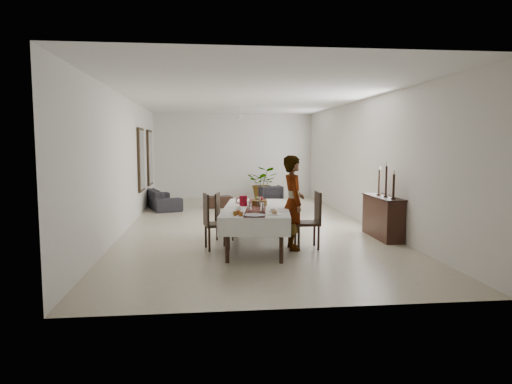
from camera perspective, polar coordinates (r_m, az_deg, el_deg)
name	(u,v)px	position (r m, az deg, el deg)	size (l,w,h in m)	color
floor	(249,225)	(11.68, -0.91, -4.13)	(6.00, 12.00, 0.00)	#BDB396
ceiling	(249,98)	(11.55, -0.94, 11.69)	(6.00, 12.00, 0.02)	white
wall_back	(234,156)	(17.48, -2.76, 4.51)	(6.00, 0.02, 3.20)	silver
wall_front	(295,182)	(5.57, 4.86, 1.31)	(6.00, 0.02, 3.20)	silver
wall_left	(127,163)	(11.61, -15.85, 3.53)	(0.02, 12.00, 3.20)	silver
wall_right	(364,162)	(12.16, 13.33, 3.70)	(0.02, 12.00, 3.20)	silver
dining_table_top	(256,209)	(9.05, 0.03, -2.14)	(1.07, 2.56, 0.05)	black
table_leg_fl	(227,242)	(7.95, -3.63, -6.22)	(0.07, 0.07, 0.75)	black
table_leg_fr	(281,242)	(7.92, 3.19, -6.26)	(0.07, 0.07, 0.75)	black
table_leg_bl	(237,219)	(10.33, -2.38, -3.36)	(0.07, 0.07, 0.75)	black
table_leg_br	(279,219)	(10.31, 2.85, -3.39)	(0.07, 0.07, 0.75)	black
tablecloth_top	(256,207)	(9.04, 0.03, -1.93)	(1.26, 2.75, 0.01)	silver
tablecloth_drape_left	(225,215)	(9.10, -3.90, -2.88)	(0.01, 2.75, 0.32)	white
tablecloth_drape_right	(288,215)	(9.07, 3.98, -2.91)	(0.01, 2.75, 0.32)	silver
tablecloth_drape_near	(254,228)	(7.71, -0.26, -4.48)	(1.26, 0.01, 0.32)	white
tablecloth_drape_far	(258,206)	(10.42, 0.25, -1.74)	(1.26, 0.01, 0.32)	silver
table_runner	(256,207)	(9.04, 0.03, -1.88)	(0.37, 2.67, 0.00)	#5A2119
red_pitcher	(243,201)	(9.20, -1.60, -1.09)	(0.16, 0.16, 0.21)	maroon
pitcher_handle	(239,201)	(9.20, -2.16, -1.09)	(0.13, 0.13, 0.02)	maroon
wine_glass_near	(262,207)	(8.34, 0.78, -1.93)	(0.07, 0.07, 0.18)	silver
wine_glass_mid	(250,207)	(8.45, -0.81, -1.83)	(0.07, 0.07, 0.18)	white
wine_glass_far	(259,202)	(9.08, 0.38, -1.28)	(0.07, 0.07, 0.18)	white
teacup_right	(273,210)	(8.40, 2.09, -2.29)	(0.10, 0.10, 0.06)	silver
saucer_right	(273,212)	(8.40, 2.09, -2.46)	(0.16, 0.16, 0.01)	silver
teacup_left	(239,208)	(8.68, -2.15, -2.01)	(0.10, 0.10, 0.06)	white
saucer_left	(239,209)	(8.69, -2.15, -2.18)	(0.16, 0.16, 0.01)	silver
plate_near_right	(275,214)	(8.09, 2.33, -2.78)	(0.26, 0.26, 0.02)	white
bread_near_right	(275,212)	(8.08, 2.33, -2.58)	(0.10, 0.10, 0.10)	tan
plate_near_left	(237,213)	(8.26, -2.35, -2.59)	(0.26, 0.26, 0.02)	white
plate_far_left	(241,203)	(9.64, -1.89, -1.36)	(0.26, 0.26, 0.02)	silver
serving_tray	(254,215)	(7.93, -0.20, -2.93)	(0.38, 0.38, 0.02)	#434448
jam_jar_a	(241,214)	(7.91, -1.91, -2.75)	(0.07, 0.07, 0.08)	#904815
jam_jar_b	(235,213)	(7.98, -2.65, -2.67)	(0.07, 0.07, 0.08)	brown
jam_jar_c	(238,212)	(8.08, -2.21, -2.56)	(0.07, 0.07, 0.08)	maroon
fruit_basket	(259,203)	(9.30, 0.41, -1.34)	(0.32, 0.32, 0.11)	brown
fruit_red	(261,199)	(9.31, 0.61, -0.84)	(0.10, 0.10, 0.10)	maroon
fruit_green	(257,199)	(9.32, 0.15, -0.83)	(0.09, 0.09, 0.09)	olive
chair_right_near_seat	(307,223)	(9.07, 6.37, -3.91)	(0.48, 0.48, 0.05)	black
chair_right_near_leg_fl	(319,238)	(8.97, 7.82, -5.75)	(0.05, 0.05, 0.47)	black
chair_right_near_leg_fr	(314,234)	(9.35, 7.30, -5.27)	(0.05, 0.05, 0.47)	black
chair_right_near_leg_bl	(299,239)	(8.90, 5.36, -5.82)	(0.05, 0.05, 0.47)	black
chair_right_near_leg_br	(295,235)	(9.27, 4.93, -5.33)	(0.05, 0.05, 0.47)	black
chair_right_near_back	(318,207)	(9.07, 7.74, -1.85)	(0.48, 0.04, 0.61)	black
chair_right_far_seat	(285,214)	(10.27, 3.60, -2.79)	(0.47, 0.47, 0.05)	black
chair_right_far_leg_fl	(296,226)	(10.21, 4.98, -4.32)	(0.05, 0.05, 0.46)	black
chair_right_far_leg_fr	(289,224)	(10.55, 4.16, -3.97)	(0.05, 0.05, 0.46)	black
chair_right_far_leg_bl	(280,227)	(10.06, 2.99, -4.45)	(0.05, 0.05, 0.46)	black
chair_right_far_leg_br	(274,225)	(10.41, 2.22, -4.09)	(0.05, 0.05, 0.46)	black
chair_right_far_back	(293,200)	(10.30, 4.70, -0.98)	(0.47, 0.04, 0.59)	black
chair_left_near_seat	(217,225)	(8.98, -4.90, -4.08)	(0.46, 0.46, 0.05)	black
chair_left_near_leg_fl	(206,236)	(9.18, -6.30, -5.50)	(0.05, 0.05, 0.46)	black
chair_left_near_leg_fr	(209,240)	(8.81, -5.85, -5.98)	(0.05, 0.05, 0.46)	black
chair_left_near_leg_bl	(224,235)	(9.25, -3.97, -5.39)	(0.05, 0.05, 0.46)	black
chair_left_near_leg_br	(229,239)	(8.89, -3.43, -5.86)	(0.05, 0.05, 0.46)	black
chair_left_near_back	(206,209)	(8.89, -6.25, -2.12)	(0.46, 0.04, 0.59)	black
chair_left_far_seat	(226,219)	(9.92, -3.75, -3.36)	(0.42, 0.42, 0.05)	black
chair_left_far_leg_fl	(220,228)	(10.16, -4.53, -4.48)	(0.04, 0.04, 0.42)	black
chair_left_far_leg_fr	(217,231)	(9.83, -4.91, -4.84)	(0.04, 0.04, 0.42)	black
chair_left_far_leg_bl	(235,228)	(10.10, -2.60, -4.53)	(0.04, 0.04, 0.42)	black
chair_left_far_leg_br	(233,231)	(9.77, -2.92, -4.90)	(0.04, 0.04, 0.42)	black
chair_left_far_back	(217,205)	(9.91, -4.85, -1.69)	(0.42, 0.04, 0.54)	black
woman	(293,203)	(8.91, 4.66, -1.33)	(0.67, 0.44, 1.84)	#999CA2
sideboard_body	(383,218)	(10.42, 15.54, -3.11)	(0.39, 1.48, 0.89)	black
sideboard_top	(383,197)	(10.36, 15.61, -0.61)	(0.43, 1.54, 0.03)	black
candlestick_near_base	(393,199)	(9.86, 16.78, -0.80)	(0.10, 0.10, 0.03)	black
candlestick_near_shaft	(394,186)	(9.83, 16.83, 0.72)	(0.05, 0.05, 0.49)	black
candlestick_near_candle	(394,172)	(9.81, 16.88, 2.38)	(0.04, 0.04, 0.08)	beige
candlestick_mid_base	(386,196)	(10.22, 15.92, -0.54)	(0.10, 0.10, 0.03)	black
candlestick_mid_shaft	(386,181)	(10.19, 15.97, 1.33)	(0.05, 0.05, 0.64)	black
candlestick_mid_candle	(387,164)	(10.17, 16.03, 3.35)	(0.04, 0.04, 0.08)	beige
candlestick_far_base	(379,194)	(10.58, 15.12, -0.30)	(0.10, 0.10, 0.03)	black
candlestick_far_shaft	(379,182)	(10.56, 15.16, 1.24)	(0.05, 0.05, 0.54)	black
candlestick_far_candle	(380,168)	(10.54, 15.20, 2.93)	(0.04, 0.04, 0.08)	beige
sofa	(163,199)	(14.92, -11.56, -0.86)	(2.07, 0.81, 0.61)	#2C292E
armchair	(271,195)	(15.42, 1.86, -0.39)	(0.72, 0.74, 0.67)	#2A272C
coffee_table	(219,202)	(14.91, -4.67, -1.24)	(0.81, 0.54, 0.36)	black
potted_plant	(263,183)	(16.93, 0.91, 1.13)	(1.11, 0.96, 1.23)	#275421
mirror_frame_near	(141,160)	(13.78, -14.18, 3.93)	(0.06, 1.05, 1.85)	black
mirror_glass_near	(142,160)	(13.78, -14.03, 3.94)	(0.01, 0.90, 1.70)	silver
mirror_frame_far	(150,158)	(15.86, -13.14, 4.21)	(0.06, 1.05, 1.85)	black
mirror_glass_far	(151,158)	(15.86, -13.02, 4.21)	(0.01, 0.90, 1.70)	white
fan_rod	(240,111)	(14.52, -2.06, 10.13)	(0.04, 0.04, 0.20)	silver
fan_hub	(240,117)	(14.51, -2.05, 9.34)	(0.16, 0.16, 0.08)	silver
fan_blade_n	(239,118)	(14.86, -2.15, 9.26)	(0.10, 0.55, 0.01)	silver
fan_blade_s	(241,116)	(14.16, -1.95, 9.42)	(0.10, 0.55, 0.01)	white
fan_blade_e	(251,117)	(14.54, -0.66, 9.34)	(0.55, 0.10, 0.01)	silver
fan_blade_w	(229,117)	(14.49, -3.45, 9.34)	(0.55, 0.10, 0.01)	silver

